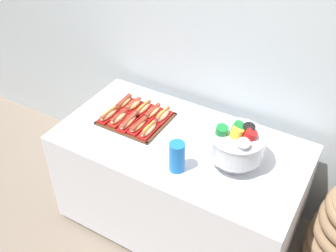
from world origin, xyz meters
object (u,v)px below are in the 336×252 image
Objects in this scene: hot_dog_0 at (109,114)px; hot_dog_9 at (162,116)px; hot_dog_2 at (128,122)px; hot_dog_8 at (153,112)px; hot_dog_7 at (143,109)px; punch_bowl at (237,143)px; buffet_table at (179,183)px; cup_stack at (177,157)px; serving_tray at (136,119)px; hot_dog_1 at (119,118)px; hot_dog_5 at (124,102)px; hot_dog_3 at (138,126)px; hot_dog_4 at (149,130)px; hot_dog_6 at (133,105)px.

hot_dog_9 is (0.30, 0.16, -0.00)m from hot_dog_0.
hot_dog_2 is 1.07× the size of hot_dog_8.
hot_dog_2 is at bearing -90.26° from hot_dog_7.
hot_dog_2 is at bearing -114.71° from hot_dog_8.
punch_bowl is at bearing -12.94° from hot_dog_8.
buffet_table is 8.26× the size of cup_stack.
serving_tray is at bearing 89.74° from hot_dog_2.
cup_stack is at bearing -19.21° from hot_dog_1.
hot_dog_2 reaches higher than hot_dog_5.
hot_dog_8 and hot_dog_9 have the same top height.
hot_dog_3 is at bearing -65.82° from hot_dog_7.
hot_dog_4 is 0.57m from punch_bowl.
hot_dog_8 is (0.00, 0.16, 0.00)m from hot_dog_3.
punch_bowl is at bearing 1.82° from hot_dog_3.
hot_dog_9 is at bearing 47.46° from hot_dog_2.
buffet_table is at bearing -14.70° from hot_dog_5.
hot_dog_9 is 0.52× the size of punch_bowl.
hot_dog_3 is 0.51× the size of punch_bowl.
hot_dog_3 is (0.07, -0.08, 0.03)m from serving_tray.
hot_dog_1 is 1.00× the size of hot_dog_6.
hot_dog_0 is 0.15m from hot_dog_2.
buffet_table is 8.71× the size of hot_dog_0.
hot_dog_3 is at bearing -47.99° from hot_dog_6.
hot_dog_5 is 0.70m from cup_stack.
buffet_table is 8.79× the size of hot_dog_4.
hot_dog_2 is 0.17m from hot_dog_7.
hot_dog_3 is at bearing -47.99° from serving_tray.
hot_dog_9 is (0.15, -0.00, 0.00)m from hot_dog_7.
hot_dog_7 is at bearing -0.26° from hot_dog_6.
hot_dog_2 is 1.01× the size of cup_stack.
hot_dog_0 is at bearing 163.02° from cup_stack.
punch_bowl is (0.56, 0.02, 0.12)m from hot_dog_4.
hot_dog_9 is at bearing -0.26° from hot_dog_8.
cup_stack is at bearing -42.83° from hot_dog_8.
hot_dog_0 is 0.08m from hot_dog_1.
hot_dog_4 is at bearing -65.82° from hot_dog_8.
hot_dog_8 is at bearing 179.74° from hot_dog_9.
hot_dog_9 is at bearing 165.42° from punch_bowl.
hot_dog_3 is 0.18m from hot_dog_7.
hot_dog_8 is at bearing 154.76° from buffet_table.
hot_dog_4 is at bearing -29.07° from hot_dog_5.
hot_dog_8 is (0.15, 0.16, -0.00)m from hot_dog_1.
hot_dog_3 is (-0.28, -0.03, 0.39)m from buffet_table.
hot_dog_1 is at bearing -0.26° from hot_dog_0.
hot_dog_8 is (0.22, -0.00, 0.00)m from hot_dog_5.
hot_dog_9 reaches higher than hot_dog_5.
hot_dog_0 is at bearing -114.71° from hot_dog_6.
punch_bowl is 1.72× the size of cup_stack.
punch_bowl is at bearing 2.10° from hot_dog_4.
cup_stack is at bearing -141.68° from punch_bowl.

